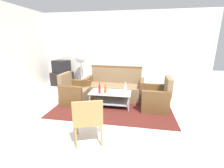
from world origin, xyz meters
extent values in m
plane|color=beige|center=(0.00, 0.00, 0.00)|extent=(14.00, 14.00, 0.00)
cube|color=silver|center=(0.00, 3.06, 1.40)|extent=(6.52, 0.12, 2.80)
cube|color=#511E19|center=(-0.04, 0.87, 0.01)|extent=(3.09, 2.05, 0.01)
cube|color=#7F6647|center=(-0.11, 1.44, 0.22)|extent=(1.63, 0.77, 0.42)
cube|color=#7F6647|center=(-0.09, 1.76, 0.67)|extent=(1.60, 0.21, 0.48)
cube|color=brown|center=(0.73, 1.40, 0.32)|extent=(0.15, 0.70, 0.62)
cube|color=brown|center=(-0.95, 1.48, 0.32)|extent=(0.15, 0.70, 0.62)
cube|color=brown|center=(-0.09, 1.76, 0.94)|extent=(1.64, 0.17, 0.06)
cube|color=#7F6647|center=(-1.13, 0.90, 0.21)|extent=(0.69, 0.63, 0.40)
cube|color=#7F6647|center=(-1.44, 0.91, 0.64)|extent=(0.15, 0.60, 0.45)
cube|color=brown|center=(-1.12, 1.23, 0.30)|extent=(0.66, 0.13, 0.58)
cube|color=brown|center=(-1.15, 0.57, 0.30)|extent=(0.66, 0.13, 0.58)
cube|color=#7F6647|center=(1.05, 0.86, 0.21)|extent=(0.67, 0.61, 0.40)
cube|color=#7F6647|center=(1.36, 0.86, 0.64)|extent=(0.13, 0.60, 0.45)
cube|color=brown|center=(1.05, 0.53, 0.30)|extent=(0.66, 0.11, 0.58)
cube|color=brown|center=(1.06, 1.19, 0.30)|extent=(0.66, 0.11, 0.58)
cube|color=silver|center=(-0.11, 0.82, 0.40)|extent=(1.10, 0.60, 0.02)
cube|color=#9E9EA5|center=(-0.11, 0.82, 0.13)|extent=(1.00, 0.52, 0.02)
cylinder|color=#9E9EA5|center=(-0.62, 1.08, 0.21)|extent=(0.04, 0.04, 0.40)
cylinder|color=#9E9EA5|center=(0.40, 1.08, 0.21)|extent=(0.04, 0.04, 0.40)
cylinder|color=#9E9EA5|center=(-0.62, 0.56, 0.21)|extent=(0.04, 0.04, 0.40)
cylinder|color=#9E9EA5|center=(0.40, 0.56, 0.21)|extent=(0.04, 0.04, 0.40)
cylinder|color=silver|center=(0.29, 0.82, 0.51)|extent=(0.07, 0.07, 0.21)
cylinder|color=silver|center=(0.29, 0.82, 0.66)|extent=(0.03, 0.03, 0.09)
cylinder|color=red|center=(-0.37, 0.66, 0.52)|extent=(0.06, 0.06, 0.21)
cylinder|color=red|center=(-0.37, 0.66, 0.67)|extent=(0.02, 0.02, 0.09)
cylinder|color=brown|center=(-0.23, 0.73, 0.49)|extent=(0.06, 0.06, 0.17)
cylinder|color=brown|center=(-0.23, 0.73, 0.61)|extent=(0.02, 0.02, 0.07)
cylinder|color=silver|center=(-0.43, 0.92, 0.46)|extent=(0.08, 0.08, 0.10)
cube|color=black|center=(-2.41, 2.55, 0.26)|extent=(0.80, 0.50, 0.52)
cube|color=black|center=(-2.41, 2.55, 0.76)|extent=(0.68, 0.55, 0.48)
cube|color=black|center=(-2.36, 2.77, 0.76)|extent=(0.50, 0.11, 0.36)
cylinder|color=#2D2D33|center=(-1.61, 2.60, 0.01)|extent=(0.32, 0.32, 0.03)
cylinder|color=#B2B2B7|center=(-1.61, 2.60, 0.51)|extent=(0.03, 0.03, 0.95)
sphere|color=#B2B2B7|center=(-1.61, 2.60, 1.09)|extent=(0.36, 0.36, 0.36)
cube|color=#AD844C|center=(-0.23, -0.71, 0.42)|extent=(0.61, 0.61, 0.04)
cube|color=#AD844C|center=(-0.15, -0.92, 0.64)|extent=(0.47, 0.20, 0.40)
cylinder|color=#AD844C|center=(-0.49, -0.58, 0.21)|extent=(0.03, 0.03, 0.42)
cylinder|color=#AD844C|center=(-0.10, -0.44, 0.21)|extent=(0.03, 0.03, 0.42)
cylinder|color=#AD844C|center=(-0.35, -0.98, 0.21)|extent=(0.03, 0.03, 0.42)
cylinder|color=#AD844C|center=(0.04, -0.83, 0.21)|extent=(0.03, 0.03, 0.42)
camera|label=1|loc=(0.60, -3.00, 1.74)|focal=24.43mm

